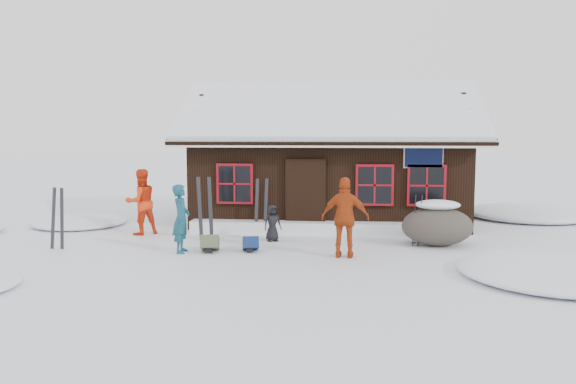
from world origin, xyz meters
name	(u,v)px	position (x,y,z in m)	size (l,w,h in m)	color
ground	(261,249)	(0.00, 0.00, 0.00)	(120.00, 120.00, 0.00)	white
mountain_hut	(330,170)	(1.50, 4.98, 1.58)	(8.90, 6.09, 4.42)	black
snow_drift	(327,228)	(1.50, 2.25, 0.17)	(7.60, 0.60, 0.35)	white
snow_mounds	(332,236)	(1.65, 1.86, 0.00)	(20.60, 13.20, 0.48)	white
skier_teal	(181,219)	(-1.78, -0.51, 0.80)	(0.58, 0.38, 1.60)	#124659
skier_orange_left	(141,202)	(-3.55, 1.65, 0.90)	(0.87, 0.68, 1.80)	red
skier_orange_right	(345,218)	(2.01, -0.67, 0.90)	(1.06, 0.44, 1.80)	#AC3B11
skier_crouched	(272,223)	(0.15, 1.06, 0.47)	(0.46, 0.30, 0.94)	black
boulder	(437,225)	(4.27, 0.92, 0.51)	(1.74, 1.30, 1.02)	#4E473E
ski_pair_left	(58,219)	(-4.83, -0.44, 0.72)	(0.44, 0.15, 1.54)	black
ski_pair_mid	(205,210)	(-1.60, 0.99, 0.80)	(0.43, 0.06, 1.70)	black
ski_pair_right	(261,207)	(-0.32, 2.20, 0.73)	(0.39, 0.17, 1.57)	black
ski_poles	(417,221)	(3.76, 0.79, 0.62)	(0.23, 0.12, 1.31)	black
backpack_blue	(251,246)	(-0.20, -0.25, 0.13)	(0.37, 0.48, 0.26)	navy
backpack_olive	(210,246)	(-1.14, -0.39, 0.15)	(0.41, 0.55, 0.30)	#4D513A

